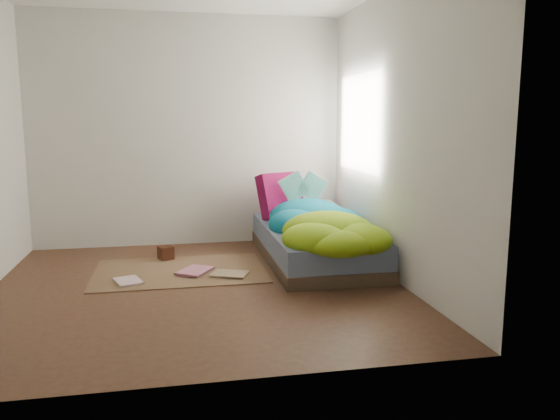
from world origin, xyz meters
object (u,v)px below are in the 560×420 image
object	(u,v)px
floor_book_b	(183,270)
wooden_box	(166,253)
open_book	(304,178)
pillow_magenta	(281,196)
bed	(315,244)
floor_book_a	(117,283)

from	to	relation	value
floor_book_b	wooden_box	bearing A→B (deg)	140.81
open_book	wooden_box	distance (m)	1.67
pillow_magenta	wooden_box	size ratio (longest dim) A/B	3.75
open_book	floor_book_b	bearing A→B (deg)	-145.98
wooden_box	floor_book_b	bearing A→B (deg)	-71.89
wooden_box	bed	bearing A→B (deg)	-11.00
floor_book_b	pillow_magenta	bearing A→B (deg)	70.17
floor_book_a	pillow_magenta	bearing A→B (deg)	14.60
open_book	wooden_box	xyz separation A→B (m)	(-1.49, -0.15, -0.73)
open_book	floor_book_a	bearing A→B (deg)	-145.83
bed	floor_book_a	xyz separation A→B (m)	(-1.92, -0.51, -0.15)
pillow_magenta	open_book	world-z (taller)	open_book
bed	floor_book_b	distance (m)	1.37
open_book	floor_book_a	world-z (taller)	open_book
open_book	floor_book_b	size ratio (longest dim) A/B	1.28
bed	pillow_magenta	distance (m)	0.80
bed	floor_book_a	size ratio (longest dim) A/B	7.16
open_book	wooden_box	world-z (taller)	open_book
bed	floor_book_a	bearing A→B (deg)	-165.14
pillow_magenta	open_book	bearing A→B (deg)	-67.52
bed	wooden_box	world-z (taller)	bed
floor_book_b	bed	bearing A→B (deg)	41.85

